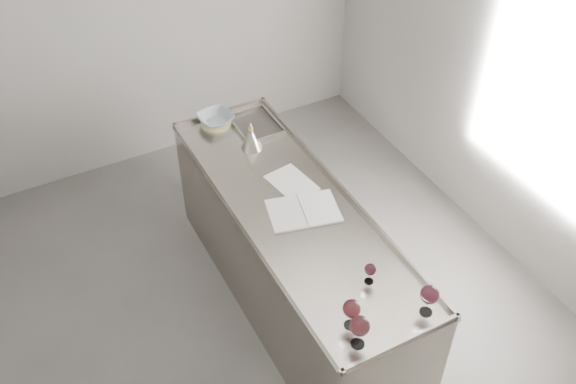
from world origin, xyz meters
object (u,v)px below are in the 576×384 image
wine_glass_left (360,327)px  wine_glass_small (370,270)px  wine_glass_middle (352,309)px  wine_glass_right (430,295)px  ceramic_bowl (216,119)px  notebook (303,211)px  counter (293,256)px  wine_funnel (251,140)px

wine_glass_left → wine_glass_small: size_ratio=1.53×
wine_glass_left → wine_glass_middle: size_ratio=1.09×
wine_glass_right → ceramic_bowl: size_ratio=0.80×
notebook → ceramic_bowl: bearing=109.6°
wine_glass_small → ceramic_bowl: bearing=95.1°
wine_glass_middle → wine_glass_small: 0.33m
wine_glass_right → counter: bearing=102.5°
wine_glass_left → wine_funnel: wine_funnel is taller
counter → wine_glass_left: wine_glass_left is taller
wine_glass_right → ceramic_bowl: bearing=98.3°
wine_glass_small → notebook: 0.69m
wine_funnel → counter: bearing=-92.7°
notebook → wine_funnel: (-0.00, 0.76, 0.06)m
wine_glass_right → wine_glass_middle: bearing=163.6°
wine_glass_small → ceramic_bowl: (-0.16, 1.83, -0.05)m
wine_glass_left → wine_glass_right: wine_glass_left is taller
wine_funnel → wine_glass_left: bearing=-97.5°
counter → wine_glass_right: bearing=-77.5°
wine_glass_small → wine_glass_middle: bearing=-141.0°
wine_glass_small → wine_funnel: bearing=92.1°
wine_glass_middle → notebook: wine_glass_middle is taller
wine_glass_middle → wine_glass_right: size_ratio=0.95×
ceramic_bowl → wine_funnel: size_ratio=1.13×
counter → wine_glass_small: size_ratio=17.56×
wine_glass_left → wine_funnel: 1.79m
notebook → ceramic_bowl: size_ratio=2.00×
wine_glass_left → ceramic_bowl: size_ratio=0.83×
wine_glass_middle → wine_glass_small: (0.26, 0.21, -0.04)m
wine_glass_right → ceramic_bowl: 2.19m
wine_glass_small → wine_glass_right: bearing=-65.0°
wine_glass_left → wine_glass_middle: bearing=76.4°
counter → wine_funnel: wine_funnel is taller
ceramic_bowl → wine_glass_small: bearing=-84.9°
ceramic_bowl → wine_funnel: (0.11, -0.39, 0.02)m
wine_glass_middle → wine_glass_small: bearing=39.0°
wine_glass_left → wine_glass_small: bearing=48.9°
counter → wine_glass_small: bearing=-83.6°
wine_glass_right → notebook: wine_glass_right is taller
wine_glass_left → wine_glass_small: (0.29, 0.33, -0.05)m
counter → wine_glass_right: (0.24, -1.08, 0.61)m
counter → notebook: size_ratio=4.76×
counter → ceramic_bowl: 1.20m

